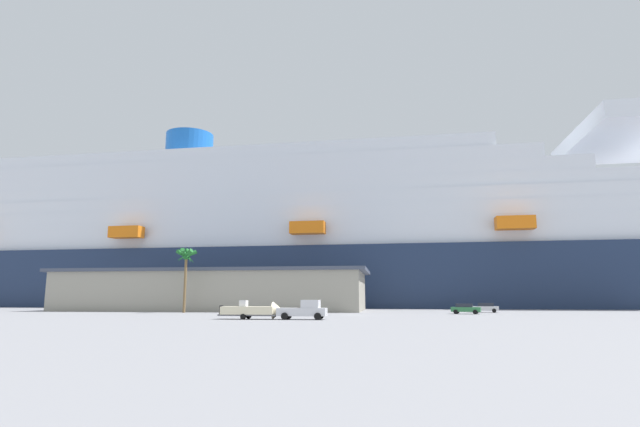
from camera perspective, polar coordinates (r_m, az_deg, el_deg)
The scene contains 9 objects.
ground_plane at distance 101.88m, azimuth 6.58°, elevation -10.87°, with size 600.00×600.00×0.00m, color gray.
cruise_ship at distance 133.39m, azimuth 1.04°, elevation -3.60°, with size 307.64×48.51×61.13m.
terminal_building at distance 99.83m, azimuth -11.70°, elevation -8.56°, with size 60.07×26.95×7.64m.
pickup_truck at distance 57.97m, azimuth -1.82°, elevation -10.95°, with size 5.71×2.55×2.20m.
small_boat_on_trailer at distance 59.29m, azimuth -7.41°, elevation -10.93°, with size 8.60×2.57×2.15m.
palm_tree at distance 87.01m, azimuth -14.99°, elevation -5.09°, with size 3.58×3.62×10.75m.
parked_car_blue_suv at distance 108.85m, azimuth -19.13°, elevation -9.88°, with size 4.30×2.18×1.58m.
parked_car_green_wagon at distance 80.35m, azimuth 16.24°, elevation -10.34°, with size 4.53×2.65×1.58m.
parked_car_silver_sedan at distance 88.91m, azimuth 18.27°, elevation -10.12°, with size 4.64×2.38×1.58m.
Camera 1 is at (10.05, -71.36, 2.49)m, focal length 28.10 mm.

